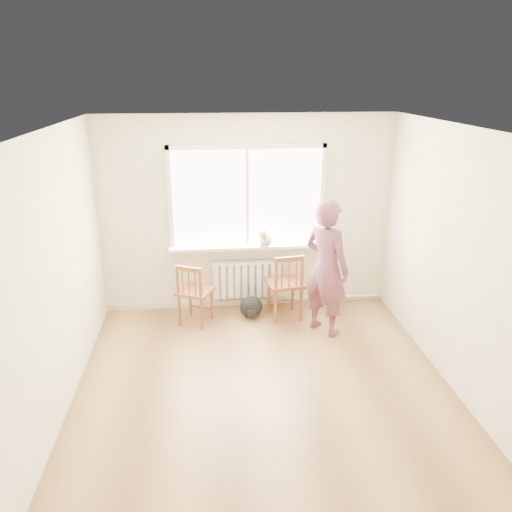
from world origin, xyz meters
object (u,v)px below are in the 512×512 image
object	(u,v)px
chair_left	(194,294)
backpack	(251,307)
chair_right	(286,286)
person	(326,268)
cat	(265,238)

from	to	relation	value
chair_left	backpack	xyz separation A→B (m)	(0.77, 0.11, -0.28)
chair_left	chair_right	world-z (taller)	chair_right
person	backpack	xyz separation A→B (m)	(-0.91, 0.46, -0.72)
chair_left	cat	world-z (taller)	cat
person	cat	xyz separation A→B (m)	(-0.70, 0.69, 0.19)
chair_right	backpack	bearing A→B (deg)	-16.51
chair_right	person	size ratio (longest dim) A/B	0.54
chair_right	cat	size ratio (longest dim) A/B	2.19
chair_right	person	xyz separation A→B (m)	(0.44, -0.40, 0.40)
chair_right	cat	xyz separation A→B (m)	(-0.25, 0.30, 0.59)
chair_right	chair_left	bearing A→B (deg)	-6.42
chair_left	person	bearing A→B (deg)	-167.03
person	backpack	size ratio (longest dim) A/B	5.60
backpack	person	bearing A→B (deg)	-27.04
backpack	cat	bearing A→B (deg)	47.41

